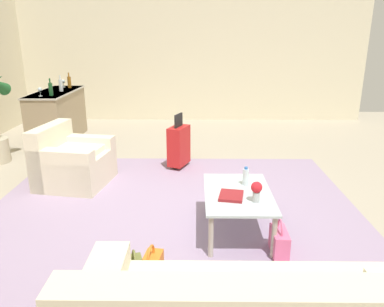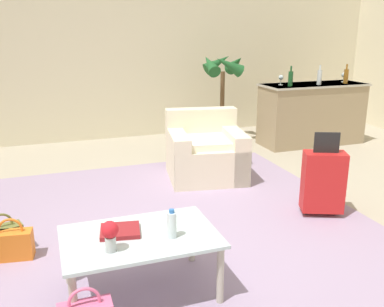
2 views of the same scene
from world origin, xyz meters
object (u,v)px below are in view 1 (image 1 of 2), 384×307
at_px(handbag_orange, 151,270).
at_px(handbag_pink, 279,241).
at_px(wine_bottle_amber, 69,82).
at_px(suitcase_red, 179,145).
at_px(coffee_table, 238,197).
at_px(flower_vase, 256,190).
at_px(bar_console, 58,116).
at_px(wine_glass_left_of_centre, 63,82).
at_px(armchair, 71,163).
at_px(water_bottle, 246,177).
at_px(handbag_olive, 135,276).
at_px(coffee_table_book, 231,196).
at_px(wine_glass_leftmost, 40,90).
at_px(wine_bottle_clear, 61,85).
at_px(wine_bottle_green, 51,89).

xyz_separation_m(handbag_orange, handbag_pink, (0.46, -1.16, 0.00)).
height_order(wine_bottle_amber, suitcase_red, wine_bottle_amber).
relative_size(coffee_table, flower_vase, 5.15).
xyz_separation_m(flower_vase, suitcase_red, (2.22, 0.85, -0.21)).
bearing_deg(suitcase_red, flower_vase, -159.05).
relative_size(flower_vase, bar_console, 0.12).
bearing_deg(wine_glass_left_of_centre, coffee_table, -142.47).
bearing_deg(wine_bottle_amber, coffee_table, -143.30).
relative_size(armchair, bar_console, 0.61).
xyz_separation_m(water_bottle, handbag_olive, (-1.16, 1.02, -0.41)).
distance_m(water_bottle, suitcase_red, 1.98).
distance_m(coffee_table_book, handbag_orange, 1.10).
relative_size(water_bottle, handbag_orange, 0.57).
xyz_separation_m(armchair, handbag_pink, (-1.73, -2.52, -0.16)).
bearing_deg(wine_glass_leftmost, flower_vase, -133.70).
bearing_deg(water_bottle, coffee_table_book, 150.64).
bearing_deg(wine_bottle_clear, wine_glass_leftmost, 164.10).
relative_size(wine_glass_left_of_centre, handbag_orange, 0.43).
bearing_deg(wine_glass_leftmost, armchair, -148.82).
distance_m(coffee_table_book, handbag_pink, 0.63).
bearing_deg(coffee_table_book, flower_vase, -103.34).
bearing_deg(wine_bottle_green, flower_vase, -135.76).
bearing_deg(handbag_orange, wine_bottle_clear, 26.42).
bearing_deg(coffee_table, wine_bottle_amber, 36.70).
bearing_deg(wine_glass_leftmost, coffee_table_book, -134.85).
height_order(bar_console, wine_bottle_green, wine_bottle_green).
distance_m(coffee_table_book, wine_glass_left_of_centre, 5.22).
distance_m(wine_glass_leftmost, wine_glass_left_of_centre, 1.15).
distance_m(wine_glass_leftmost, handbag_pink, 4.93).
xyz_separation_m(coffee_table, flower_vase, (-0.22, -0.15, 0.18)).
bearing_deg(suitcase_red, handbag_pink, -156.40).
xyz_separation_m(coffee_table_book, wine_bottle_amber, (4.11, 2.90, 0.62)).
bearing_deg(wine_bottle_clear, handbag_orange, -153.58).
distance_m(wine_bottle_clear, wine_bottle_amber, 0.49).
bearing_deg(coffee_table_book, handbag_olive, 145.18).
bearing_deg(wine_bottle_green, water_bottle, -132.21).
bearing_deg(flower_vase, armchair, 56.52).
height_order(bar_console, wine_glass_leftmost, wine_glass_leftmost).
distance_m(coffee_table, wine_bottle_green, 4.28).
xyz_separation_m(coffee_table_book, handbag_orange, (-0.76, 0.72, -0.33)).
bearing_deg(handbag_olive, wine_bottle_clear, 24.74).
distance_m(armchair, wine_glass_left_of_centre, 3.03).
bearing_deg(wine_bottle_amber, bar_console, 166.07).
relative_size(bar_console, wine_bottle_amber, 5.60).
relative_size(handbag_orange, handbag_pink, 1.00).
bearing_deg(flower_vase, suitcase_red, 20.95).
bearing_deg(wine_glass_leftmost, water_bottle, -130.06).
bearing_deg(coffee_table, wine_glass_leftmost, 47.04).
bearing_deg(flower_vase, wine_bottle_amber, 36.58).
relative_size(armchair, wine_bottle_amber, 3.44).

